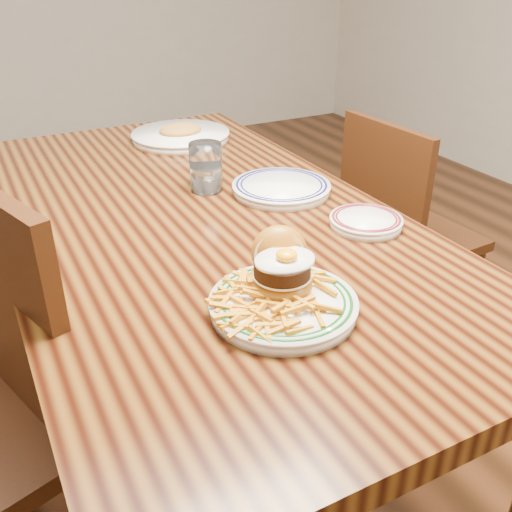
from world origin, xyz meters
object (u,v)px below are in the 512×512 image
main_plate (283,290)px  side_plate (366,221)px  table (197,247)px  chair_right (401,229)px

main_plate → side_plate: 0.37m
main_plate → side_plate: main_plate is taller
table → chair_right: 0.87m
side_plate → table: bearing=139.0°
table → side_plate: 0.40m
chair_right → main_plate: (-0.84, -0.62, 0.34)m
main_plate → side_plate: bearing=55.5°
side_plate → main_plate: bearing=-151.9°
chair_right → side_plate: bearing=36.7°
table → side_plate: side_plate is taller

